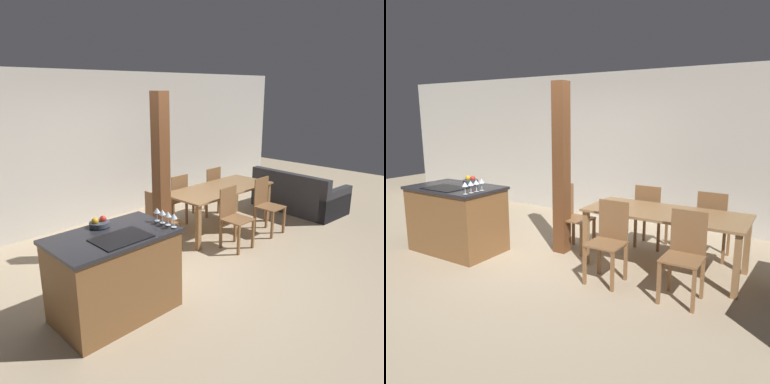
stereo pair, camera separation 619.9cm
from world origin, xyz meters
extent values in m
plane|color=tan|center=(0.00, 0.00, 0.00)|extent=(16.00, 16.00, 0.00)
cube|color=beige|center=(0.00, 2.50, 1.35)|extent=(11.20, 0.08, 2.70)
cube|color=brown|center=(-1.11, -0.33, 0.45)|extent=(1.27, 0.78, 0.90)
cube|color=#232328|center=(-1.11, -0.33, 0.92)|extent=(1.31, 0.82, 0.04)
cube|color=black|center=(-1.11, -0.50, 0.94)|extent=(0.56, 0.40, 0.01)
cylinder|color=#383D47|center=(-1.09, -0.06, 0.97)|extent=(0.22, 0.22, 0.05)
sphere|color=red|center=(-1.04, -0.06, 1.02)|extent=(0.07, 0.07, 0.07)
sphere|color=gold|center=(-1.14, -0.06, 1.02)|extent=(0.08, 0.08, 0.08)
cylinder|color=silver|center=(-0.54, -0.66, 0.95)|extent=(0.06, 0.06, 0.00)
cylinder|color=silver|center=(-0.54, -0.66, 1.00)|extent=(0.01, 0.01, 0.09)
cone|color=silver|center=(-0.54, -0.66, 1.08)|extent=(0.08, 0.08, 0.06)
cylinder|color=silver|center=(-0.54, -0.56, 0.95)|extent=(0.06, 0.06, 0.00)
cylinder|color=silver|center=(-0.54, -0.56, 1.00)|extent=(0.01, 0.01, 0.09)
cone|color=silver|center=(-0.54, -0.56, 1.08)|extent=(0.08, 0.08, 0.06)
cylinder|color=silver|center=(-0.54, -0.47, 0.95)|extent=(0.06, 0.06, 0.00)
cylinder|color=silver|center=(-0.54, -0.47, 1.00)|extent=(0.01, 0.01, 0.09)
cone|color=silver|center=(-0.54, -0.47, 1.08)|extent=(0.08, 0.08, 0.06)
cylinder|color=silver|center=(-0.54, -0.37, 0.95)|extent=(0.06, 0.06, 0.00)
cylinder|color=silver|center=(-0.54, -0.37, 1.00)|extent=(0.01, 0.01, 0.09)
cone|color=silver|center=(-0.54, -0.37, 1.08)|extent=(0.08, 0.08, 0.06)
cube|color=olive|center=(1.65, 0.56, 0.73)|extent=(1.97, 0.87, 0.03)
cube|color=olive|center=(0.73, 0.19, 0.36)|extent=(0.07, 0.07, 0.72)
cube|color=olive|center=(2.57, 0.19, 0.36)|extent=(0.07, 0.07, 0.72)
cube|color=olive|center=(0.73, 0.93, 0.36)|extent=(0.07, 0.07, 0.72)
cube|color=olive|center=(2.57, 0.93, 0.36)|extent=(0.07, 0.07, 0.72)
cube|color=brown|center=(1.20, -0.17, 0.47)|extent=(0.40, 0.40, 0.02)
cube|color=brown|center=(1.20, 0.02, 0.71)|extent=(0.38, 0.02, 0.46)
cube|color=brown|center=(1.03, -0.35, 0.23)|extent=(0.04, 0.04, 0.46)
cube|color=brown|center=(1.38, -0.35, 0.23)|extent=(0.04, 0.04, 0.46)
cube|color=brown|center=(1.03, 0.00, 0.23)|extent=(0.04, 0.04, 0.46)
cube|color=brown|center=(1.38, 0.00, 0.23)|extent=(0.04, 0.04, 0.46)
cube|color=brown|center=(2.09, -0.17, 0.47)|extent=(0.40, 0.40, 0.02)
cube|color=brown|center=(2.09, 0.02, 0.71)|extent=(0.38, 0.02, 0.46)
cube|color=brown|center=(1.91, -0.35, 0.23)|extent=(0.04, 0.04, 0.46)
cube|color=brown|center=(2.27, -0.35, 0.23)|extent=(0.04, 0.04, 0.46)
cube|color=brown|center=(1.91, 0.00, 0.23)|extent=(0.04, 0.04, 0.46)
cube|color=brown|center=(2.27, 0.00, 0.23)|extent=(0.04, 0.04, 0.46)
cube|color=brown|center=(1.20, 1.30, 0.47)|extent=(0.40, 0.40, 0.02)
cube|color=brown|center=(1.20, 1.11, 0.71)|extent=(0.38, 0.02, 0.46)
cube|color=brown|center=(1.38, 1.47, 0.23)|extent=(0.04, 0.04, 0.46)
cube|color=brown|center=(1.03, 1.47, 0.23)|extent=(0.04, 0.04, 0.46)
cube|color=brown|center=(1.38, 1.12, 0.23)|extent=(0.04, 0.04, 0.46)
cube|color=brown|center=(1.03, 1.12, 0.23)|extent=(0.04, 0.04, 0.46)
cube|color=brown|center=(2.09, 1.30, 0.47)|extent=(0.40, 0.40, 0.02)
cube|color=brown|center=(2.09, 1.11, 0.71)|extent=(0.38, 0.02, 0.46)
cube|color=brown|center=(2.27, 1.47, 0.23)|extent=(0.04, 0.04, 0.46)
cube|color=brown|center=(1.91, 1.47, 0.23)|extent=(0.04, 0.04, 0.46)
cube|color=brown|center=(2.27, 1.12, 0.23)|extent=(0.04, 0.04, 0.46)
cube|color=brown|center=(1.91, 1.12, 0.23)|extent=(0.04, 0.04, 0.46)
cube|color=brown|center=(0.36, 0.56, 0.47)|extent=(0.40, 0.40, 0.02)
cube|color=brown|center=(0.17, 0.56, 0.71)|extent=(0.02, 0.38, 0.46)
cube|color=brown|center=(0.54, 0.39, 0.23)|extent=(0.04, 0.04, 0.46)
cube|color=brown|center=(0.54, 0.74, 0.23)|extent=(0.04, 0.04, 0.46)
cube|color=brown|center=(0.19, 0.39, 0.23)|extent=(0.04, 0.04, 0.46)
cube|color=brown|center=(0.19, 0.74, 0.23)|extent=(0.04, 0.04, 0.46)
cube|color=brown|center=(0.20, 0.41, 1.19)|extent=(0.19, 0.19, 2.37)
camera|label=1|loc=(-3.09, -3.48, 2.42)|focal=35.00mm
camera|label=2|loc=(3.08, -3.83, 1.91)|focal=35.00mm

